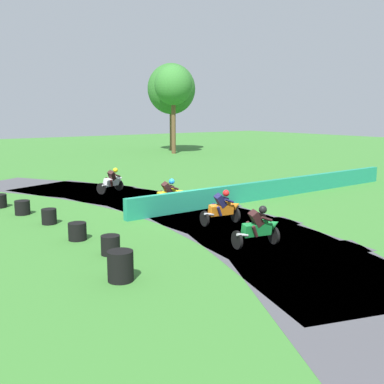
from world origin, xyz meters
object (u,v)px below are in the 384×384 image
at_px(motorcycle_fourth_white, 113,181).
at_px(traffic_cone, 277,190).
at_px(tire_stack_far, 49,216).
at_px(tire_stack_mid_a, 110,245).
at_px(tire_stack_mid_b, 77,231).
at_px(motorcycle_lead_green, 259,227).
at_px(tire_stack_near, 120,266).
at_px(motorcycle_chase_orange, 223,208).
at_px(tire_stack_extra_a, 22,208).
at_px(motorcycle_trailing_yellow, 169,194).

bearing_deg(motorcycle_fourth_white, traffic_cone, -40.31).
bearing_deg(traffic_cone, motorcycle_fourth_white, 139.69).
bearing_deg(tire_stack_far, tire_stack_mid_a, -88.10).
bearing_deg(tire_stack_mid_b, motorcycle_lead_green, -43.64).
relative_size(tire_stack_mid_a, traffic_cone, 1.36).
height_order(tire_stack_near, tire_stack_far, tire_stack_near).
height_order(tire_stack_near, traffic_cone, tire_stack_near).
xyz_separation_m(motorcycle_chase_orange, tire_stack_near, (-6.06, -3.14, -0.26)).
height_order(motorcycle_lead_green, motorcycle_chase_orange, motorcycle_lead_green).
bearing_deg(motorcycle_fourth_white, tire_stack_far, -136.17).
bearing_deg(tire_stack_extra_a, tire_stack_far, -81.81).
height_order(motorcycle_chase_orange, motorcycle_fourth_white, motorcycle_chase_orange).
distance_m(motorcycle_trailing_yellow, traffic_cone, 6.63).
distance_m(motorcycle_fourth_white, tire_stack_near, 13.59).
distance_m(tire_stack_mid_a, traffic_cone, 12.59).
height_order(tire_stack_mid_a, tire_stack_far, same).
relative_size(motorcycle_lead_green, tire_stack_mid_b, 2.76).
distance_m(tire_stack_near, tire_stack_mid_b, 4.40).
xyz_separation_m(tire_stack_near, tire_stack_far, (0.64, 7.18, -0.10)).
height_order(tire_stack_near, tire_stack_extra_a, tire_stack_near).
bearing_deg(tire_stack_mid_a, tire_stack_near, -110.02).
distance_m(motorcycle_fourth_white, tire_stack_mid_a, 11.27).
bearing_deg(motorcycle_chase_orange, tire_stack_extra_a, 132.13).
bearing_deg(motorcycle_lead_green, tire_stack_near, -178.55).
relative_size(motorcycle_chase_orange, traffic_cone, 3.88).
xyz_separation_m(motorcycle_chase_orange, traffic_cone, (6.56, 3.41, -0.44)).
height_order(motorcycle_lead_green, motorcycle_trailing_yellow, same).
relative_size(motorcycle_trailing_yellow, tire_stack_near, 2.11).
bearing_deg(traffic_cone, tire_stack_mid_a, -159.81).
height_order(motorcycle_chase_orange, tire_stack_extra_a, motorcycle_chase_orange).
distance_m(motorcycle_chase_orange, tire_stack_mid_b, 5.58).
xyz_separation_m(motorcycle_lead_green, tire_stack_extra_a, (-4.76, 9.37, -0.36)).
xyz_separation_m(motorcycle_trailing_yellow, tire_stack_mid_b, (-5.38, -2.46, -0.36)).
distance_m(motorcycle_lead_green, motorcycle_trailing_yellow, 6.76).
bearing_deg(traffic_cone, motorcycle_chase_orange, -152.53).
relative_size(motorcycle_chase_orange, tire_stack_mid_b, 2.76).
bearing_deg(motorcycle_fourth_white, tire_stack_extra_a, -153.99).
distance_m(motorcycle_lead_green, traffic_cone, 9.93).
relative_size(motorcycle_fourth_white, tire_stack_mid_a, 2.89).
relative_size(motorcycle_trailing_yellow, tire_stack_far, 2.81).
bearing_deg(tire_stack_mid_b, tire_stack_far, 89.83).
height_order(motorcycle_chase_orange, tire_stack_near, motorcycle_chase_orange).
relative_size(motorcycle_trailing_yellow, tire_stack_mid_b, 2.72).
height_order(tire_stack_mid_b, tire_stack_far, same).
bearing_deg(traffic_cone, motorcycle_lead_green, -139.67).
bearing_deg(motorcycle_lead_green, tire_stack_mid_b, 136.36).
bearing_deg(motorcycle_trailing_yellow, tire_stack_mid_a, -138.43).
bearing_deg(tire_stack_mid_b, motorcycle_chase_orange, -12.67).
relative_size(motorcycle_lead_green, tire_stack_far, 2.85).
height_order(motorcycle_lead_green, tire_stack_mid_a, motorcycle_lead_green).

